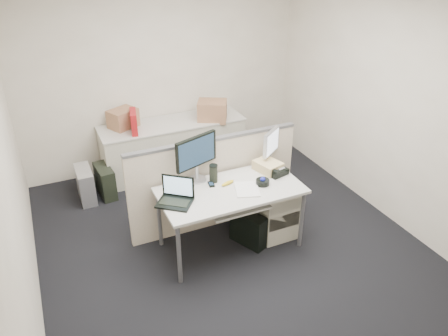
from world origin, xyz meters
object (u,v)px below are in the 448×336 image
laptop (174,193)px  desk_phone (277,171)px  desk (231,195)px  monitor_main (196,159)px

laptop → desk_phone: laptop is taller
desk → monitor_main: monitor_main is taller
laptop → desk_phone: size_ratio=1.57×
desk → monitor_main: size_ratio=2.90×
monitor_main → laptop: bearing=-156.9°
desk → monitor_main: 0.52m
monitor_main → laptop: 0.52m
desk_phone → desk: bearing=174.4°
desk → monitor_main: bearing=128.0°
desk → desk_phone: (0.60, 0.08, 0.10)m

